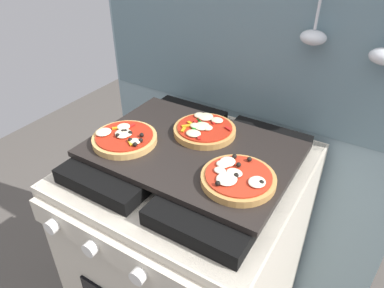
{
  "coord_description": "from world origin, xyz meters",
  "views": [
    {
      "loc": [
        0.42,
        -0.68,
        1.45
      ],
      "look_at": [
        0.0,
        0.0,
        0.93
      ],
      "focal_mm": 33.43,
      "sensor_mm": 36.0,
      "label": 1
    }
  ],
  "objects_px": {
    "pizza_right": "(238,178)",
    "pizza_left": "(124,138)",
    "baking_tray": "(192,150)",
    "pizza_center": "(204,129)",
    "stove": "(192,260)"
  },
  "relations": [
    {
      "from": "baking_tray",
      "to": "pizza_center",
      "type": "relative_size",
      "value": 3.06
    },
    {
      "from": "baking_tray",
      "to": "pizza_right",
      "type": "relative_size",
      "value": 3.06
    },
    {
      "from": "stove",
      "to": "pizza_left",
      "type": "bearing_deg",
      "value": -156.82
    },
    {
      "from": "stove",
      "to": "pizza_center",
      "type": "xyz_separation_m",
      "value": [
        -0.01,
        0.08,
        0.48
      ]
    },
    {
      "from": "baking_tray",
      "to": "pizza_left",
      "type": "xyz_separation_m",
      "value": [
        -0.17,
        -0.07,
        0.02
      ]
    },
    {
      "from": "stove",
      "to": "pizza_center",
      "type": "height_order",
      "value": "pizza_center"
    },
    {
      "from": "baking_tray",
      "to": "pizza_right",
      "type": "bearing_deg",
      "value": -22.34
    },
    {
      "from": "stove",
      "to": "baking_tray",
      "type": "relative_size",
      "value": 1.67
    },
    {
      "from": "pizza_left",
      "to": "pizza_right",
      "type": "relative_size",
      "value": 1.0
    },
    {
      "from": "pizza_right",
      "to": "pizza_left",
      "type": "bearing_deg",
      "value": -178.98
    },
    {
      "from": "pizza_left",
      "to": "baking_tray",
      "type": "bearing_deg",
      "value": 23.64
    },
    {
      "from": "stove",
      "to": "pizza_left",
      "type": "xyz_separation_m",
      "value": [
        -0.17,
        -0.07,
        0.48
      ]
    },
    {
      "from": "pizza_left",
      "to": "pizza_center",
      "type": "distance_m",
      "value": 0.22
    },
    {
      "from": "stove",
      "to": "baking_tray",
      "type": "distance_m",
      "value": 0.46
    },
    {
      "from": "stove",
      "to": "pizza_center",
      "type": "bearing_deg",
      "value": 95.49
    }
  ]
}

